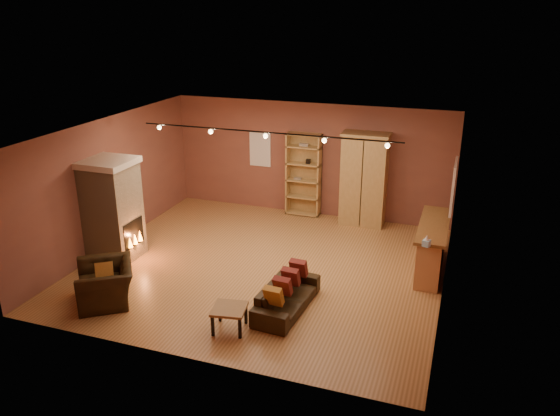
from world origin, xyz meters
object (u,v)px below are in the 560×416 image
at_px(bookcase, 304,174).
at_px(coffee_table, 229,311).
at_px(fireplace, 113,210).
at_px(loveseat, 287,291).
at_px(armoire, 364,179).
at_px(armchair, 105,277).
at_px(bar_counter, 432,247).

relative_size(bookcase, coffee_table, 3.38).
xyz_separation_m(fireplace, loveseat, (4.02, -0.82, -0.72)).
relative_size(loveseat, coffee_table, 2.75).
relative_size(armoire, armchair, 1.74).
height_order(fireplace, armoire, armoire).
distance_m(bookcase, bar_counter, 4.00).
xyz_separation_m(bookcase, armoire, (1.53, -0.17, 0.06)).
bearing_deg(armoire, bar_counter, -48.49).
bearing_deg(armchair, bookcase, 123.40).
xyz_separation_m(fireplace, coffee_table, (3.35, -1.73, -0.72)).
distance_m(armoire, armchair, 6.32).
bearing_deg(armchair, bar_counter, 84.93).
bearing_deg(bar_counter, loveseat, -133.06).
height_order(fireplace, coffee_table, fireplace).
bearing_deg(bar_counter, fireplace, -165.97).
bearing_deg(bar_counter, coffee_table, -131.32).
height_order(fireplace, loveseat, fireplace).
height_order(bookcase, bar_counter, bookcase).
xyz_separation_m(fireplace, bar_counter, (6.24, 1.56, -0.56)).
distance_m(bookcase, armoire, 1.54).
bearing_deg(loveseat, armchair, 108.52).
distance_m(fireplace, bookcase, 4.76).
relative_size(armchair, coffee_table, 2.08).
height_order(armoire, coffee_table, armoire).
height_order(bookcase, coffee_table, bookcase).
height_order(fireplace, bookcase, fireplace).
bearing_deg(bar_counter, bookcase, 146.58).
relative_size(bar_counter, loveseat, 1.21).
xyz_separation_m(bookcase, coffee_table, (0.41, -5.47, -0.72)).
height_order(loveseat, armchair, armchair).
relative_size(bookcase, armoire, 0.93).
relative_size(fireplace, loveseat, 1.25).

